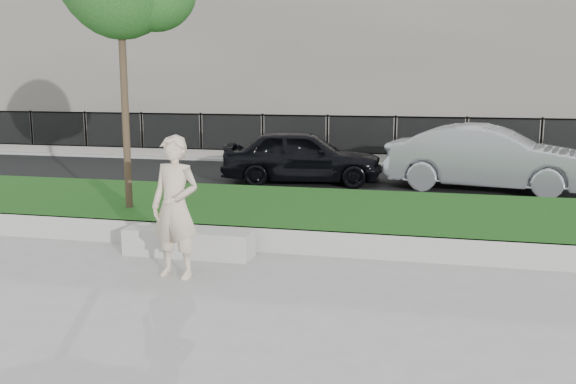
% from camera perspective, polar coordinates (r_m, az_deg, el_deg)
% --- Properties ---
extents(ground, '(90.00, 90.00, 0.00)m').
position_cam_1_polar(ground, '(9.64, -5.37, -6.82)').
color(ground, gray).
rests_on(ground, ground).
extents(grass_bank, '(34.00, 4.00, 0.40)m').
position_cam_1_polar(grass_bank, '(12.38, -0.94, -2.01)').
color(grass_bank, '#0F390E').
rests_on(grass_bank, ground).
extents(grass_kerb, '(34.00, 0.08, 0.40)m').
position_cam_1_polar(grass_kerb, '(10.54, -3.58, -4.19)').
color(grass_kerb, '#A09D96').
rests_on(grass_kerb, ground).
extents(street, '(34.00, 7.00, 0.04)m').
position_cam_1_polar(street, '(17.70, 3.45, 1.08)').
color(street, black).
rests_on(street, ground).
extents(far_pavement, '(34.00, 3.00, 0.12)m').
position_cam_1_polar(far_pavement, '(22.10, 5.47, 2.97)').
color(far_pavement, gray).
rests_on(far_pavement, ground).
extents(iron_fence, '(32.00, 0.30, 1.50)m').
position_cam_1_polar(iron_fence, '(21.06, 5.11, 3.94)').
color(iron_fence, slate).
rests_on(iron_fence, far_pavement).
extents(building_facade, '(34.00, 10.00, 10.00)m').
position_cam_1_polar(building_facade, '(28.96, 7.62, 14.41)').
color(building_facade, '#67625A').
rests_on(building_facade, ground).
extents(stone_bench, '(2.07, 0.52, 0.42)m').
position_cam_1_polar(stone_bench, '(10.37, -8.83, -4.46)').
color(stone_bench, '#A09D96').
rests_on(stone_bench, ground).
extents(man, '(0.81, 0.61, 2.02)m').
position_cam_1_polar(man, '(9.13, -9.99, -1.34)').
color(man, beige).
rests_on(man, ground).
extents(book, '(0.25, 0.23, 0.02)m').
position_cam_1_polar(book, '(10.76, -12.65, -2.83)').
color(book, beige).
rests_on(book, stone_bench).
extents(car_dark, '(4.38, 2.24, 1.43)m').
position_cam_1_polar(car_dark, '(16.94, 1.28, 3.19)').
color(car_dark, black).
rests_on(car_dark, street).
extents(car_silver, '(5.11, 2.51, 1.61)m').
position_cam_1_polar(car_silver, '(16.58, 17.41, 2.89)').
color(car_silver, '#92949A').
rests_on(car_silver, street).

